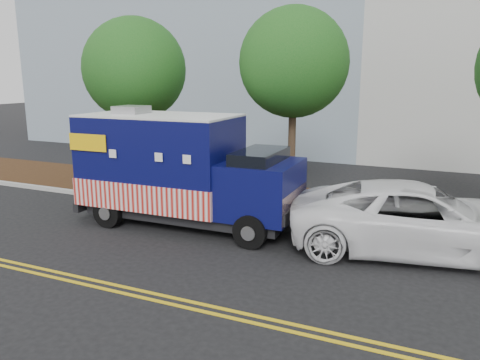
% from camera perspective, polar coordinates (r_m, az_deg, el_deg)
% --- Properties ---
extents(ground, '(120.00, 120.00, 0.00)m').
position_cam_1_polar(ground, '(14.21, -3.08, -5.78)').
color(ground, black).
rests_on(ground, ground).
extents(curb, '(120.00, 0.18, 0.15)m').
position_cam_1_polar(curb, '(15.39, -0.71, -4.02)').
color(curb, '#9E9E99').
rests_on(curb, ground).
extents(mulch_strip, '(120.00, 4.00, 0.15)m').
position_cam_1_polar(mulch_strip, '(17.24, 2.22, -2.19)').
color(mulch_strip, black).
rests_on(mulch_strip, ground).
extents(centerline_near, '(120.00, 0.10, 0.01)m').
position_cam_1_polar(centerline_near, '(10.72, -14.23, -12.46)').
color(centerline_near, gold).
rests_on(centerline_near, ground).
extents(centerline_far, '(120.00, 0.10, 0.01)m').
position_cam_1_polar(centerline_far, '(10.55, -15.09, -12.95)').
color(centerline_far, gold).
rests_on(centerline_far, ground).
extents(tree_a, '(4.05, 4.05, 6.75)m').
position_cam_1_polar(tree_a, '(19.45, -12.73, 13.00)').
color(tree_a, '#38281C').
rests_on(tree_a, ground).
extents(tree_b, '(3.67, 3.67, 6.74)m').
position_cam_1_polar(tree_b, '(16.13, 6.57, 13.99)').
color(tree_b, '#38281C').
rests_on(tree_b, ground).
extents(sign_post, '(0.06, 0.06, 2.40)m').
position_cam_1_polar(sign_post, '(16.91, -11.07, 1.19)').
color(sign_post, '#473828').
rests_on(sign_post, ground).
extents(food_truck, '(6.85, 2.72, 3.58)m').
position_cam_1_polar(food_truck, '(14.27, -7.55, 0.93)').
color(food_truck, black).
rests_on(food_truck, ground).
extents(white_car, '(6.90, 4.09, 1.80)m').
position_cam_1_polar(white_car, '(12.82, 20.96, -4.47)').
color(white_car, white).
rests_on(white_car, ground).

